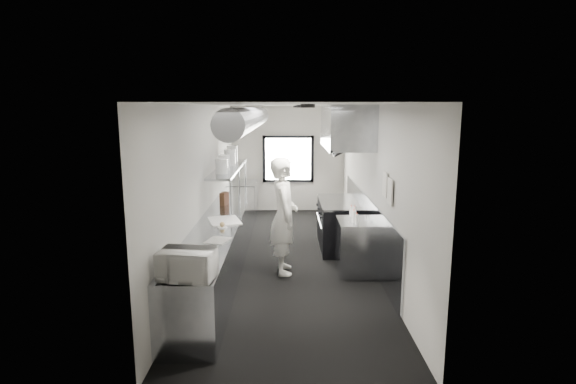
{
  "coord_description": "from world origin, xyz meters",
  "views": [
    {
      "loc": [
        -0.02,
        -8.0,
        2.76
      ],
      "look_at": [
        -0.01,
        -0.2,
        1.29
      ],
      "focal_mm": 28.21,
      "sensor_mm": 36.0,
      "label": 1
    }
  ],
  "objects_px": {
    "far_work_table": "(243,200)",
    "microwave": "(187,265)",
    "prep_counter": "(222,243)",
    "range": "(341,224)",
    "squeeze_bottle_a": "(357,219)",
    "squeeze_bottle_e": "(351,211)",
    "deli_tub_b": "(185,250)",
    "cutting_board": "(224,221)",
    "plate_stack_a": "(222,166)",
    "exhaust_hood": "(346,127)",
    "squeeze_bottle_d": "(354,212)",
    "line_cook": "(284,216)",
    "pass_shelf": "(229,169)",
    "plate_stack_c": "(230,158)",
    "small_plate": "(222,227)",
    "knife_block": "(224,199)",
    "bottle_station": "(357,247)",
    "plate_stack_b": "(224,163)",
    "squeeze_bottle_b": "(354,216)",
    "squeeze_bottle_c": "(354,215)",
    "deli_tub_a": "(186,252)",
    "plate_stack_d": "(232,154)"
  },
  "relations": [
    {
      "from": "knife_block",
      "to": "squeeze_bottle_d",
      "type": "xyz_separation_m",
      "value": [
        2.36,
        -1.06,
        -0.03
      ]
    },
    {
      "from": "cutting_board",
      "to": "prep_counter",
      "type": "bearing_deg",
      "value": 109.55
    },
    {
      "from": "far_work_table",
      "to": "bottle_station",
      "type": "bearing_deg",
      "value": -59.47
    },
    {
      "from": "small_plate",
      "to": "plate_stack_c",
      "type": "xyz_separation_m",
      "value": [
        -0.17,
        2.43,
        0.83
      ]
    },
    {
      "from": "cutting_board",
      "to": "plate_stack_c",
      "type": "height_order",
      "value": "plate_stack_c"
    },
    {
      "from": "deli_tub_b",
      "to": "squeeze_bottle_a",
      "type": "height_order",
      "value": "squeeze_bottle_a"
    },
    {
      "from": "line_cook",
      "to": "microwave",
      "type": "bearing_deg",
      "value": 153.12
    },
    {
      "from": "plate_stack_a",
      "to": "plate_stack_d",
      "type": "xyz_separation_m",
      "value": [
        -0.01,
        1.71,
        0.05
      ]
    },
    {
      "from": "prep_counter",
      "to": "deli_tub_b",
      "type": "height_order",
      "value": "deli_tub_b"
    },
    {
      "from": "squeeze_bottle_a",
      "to": "line_cook",
      "type": "bearing_deg",
      "value": 166.73
    },
    {
      "from": "small_plate",
      "to": "squeeze_bottle_d",
      "type": "distance_m",
      "value": 2.25
    },
    {
      "from": "small_plate",
      "to": "squeeze_bottle_d",
      "type": "relative_size",
      "value": 0.83
    },
    {
      "from": "plate_stack_a",
      "to": "plate_stack_b",
      "type": "relative_size",
      "value": 0.91
    },
    {
      "from": "cutting_board",
      "to": "plate_stack_a",
      "type": "relative_size",
      "value": 2.39
    },
    {
      "from": "squeeze_bottle_b",
      "to": "deli_tub_a",
      "type": "bearing_deg",
      "value": -144.75
    },
    {
      "from": "deli_tub_b",
      "to": "line_cook",
      "type": "bearing_deg",
      "value": 54.85
    },
    {
      "from": "squeeze_bottle_a",
      "to": "squeeze_bottle_e",
      "type": "height_order",
      "value": "squeeze_bottle_e"
    },
    {
      "from": "microwave",
      "to": "plate_stack_a",
      "type": "bearing_deg",
      "value": 99.47
    },
    {
      "from": "small_plate",
      "to": "knife_block",
      "type": "distance_m",
      "value": 1.71
    },
    {
      "from": "deli_tub_b",
      "to": "far_work_table",
      "type": "bearing_deg",
      "value": 88.18
    },
    {
      "from": "line_cook",
      "to": "deli_tub_b",
      "type": "relative_size",
      "value": 13.37
    },
    {
      "from": "bottle_station",
      "to": "plate_stack_b",
      "type": "relative_size",
      "value": 3.06
    },
    {
      "from": "prep_counter",
      "to": "plate_stack_a",
      "type": "relative_size",
      "value": 22.5
    },
    {
      "from": "range",
      "to": "squeeze_bottle_a",
      "type": "xyz_separation_m",
      "value": [
        0.05,
        -1.65,
        0.51
      ]
    },
    {
      "from": "far_work_table",
      "to": "squeeze_bottle_b",
      "type": "height_order",
      "value": "squeeze_bottle_b"
    },
    {
      "from": "bottle_station",
      "to": "line_cook",
      "type": "height_order",
      "value": "line_cook"
    },
    {
      "from": "prep_counter",
      "to": "far_work_table",
      "type": "distance_m",
      "value": 3.7
    },
    {
      "from": "prep_counter",
      "to": "plate_stack_b",
      "type": "xyz_separation_m",
      "value": [
        -0.08,
        1.08,
        1.27
      ]
    },
    {
      "from": "squeeze_bottle_a",
      "to": "squeeze_bottle_e",
      "type": "distance_m",
      "value": 0.54
    },
    {
      "from": "line_cook",
      "to": "small_plate",
      "type": "bearing_deg",
      "value": 110.74
    },
    {
      "from": "far_work_table",
      "to": "squeeze_bottle_b",
      "type": "xyz_separation_m",
      "value": [
        2.21,
        -4.02,
        0.55
      ]
    },
    {
      "from": "prep_counter",
      "to": "range",
      "type": "bearing_deg",
      "value": 28.74
    },
    {
      "from": "deli_tub_b",
      "to": "pass_shelf",
      "type": "bearing_deg",
      "value": 87.7
    },
    {
      "from": "plate_stack_a",
      "to": "squeeze_bottle_a",
      "type": "bearing_deg",
      "value": -25.18
    },
    {
      "from": "prep_counter",
      "to": "pass_shelf",
      "type": "xyz_separation_m",
      "value": [
        -0.04,
        1.5,
        1.09
      ]
    },
    {
      "from": "prep_counter",
      "to": "squeeze_bottle_c",
      "type": "height_order",
      "value": "squeeze_bottle_c"
    },
    {
      "from": "far_work_table",
      "to": "squeeze_bottle_c",
      "type": "bearing_deg",
      "value": -60.03
    },
    {
      "from": "range",
      "to": "far_work_table",
      "type": "xyz_separation_m",
      "value": [
        -2.19,
        2.5,
        -0.02
      ]
    },
    {
      "from": "prep_counter",
      "to": "range",
      "type": "xyz_separation_m",
      "value": [
        2.19,
        1.2,
        0.02
      ]
    },
    {
      "from": "far_work_table",
      "to": "microwave",
      "type": "xyz_separation_m",
      "value": [
        0.03,
        -6.49,
        0.62
      ]
    },
    {
      "from": "pass_shelf",
      "to": "plate_stack_c",
      "type": "xyz_separation_m",
      "value": [
        -0.02,
        0.29,
        0.2
      ]
    },
    {
      "from": "range",
      "to": "squeeze_bottle_e",
      "type": "distance_m",
      "value": 1.23
    },
    {
      "from": "exhaust_hood",
      "to": "range",
      "type": "bearing_deg",
      "value": 180.0
    },
    {
      "from": "plate_stack_a",
      "to": "deli_tub_a",
      "type": "bearing_deg",
      "value": -92.13
    },
    {
      "from": "pass_shelf",
      "to": "range",
      "type": "xyz_separation_m",
      "value": [
        2.23,
        -0.3,
        -1.07
      ]
    },
    {
      "from": "squeeze_bottle_e",
      "to": "plate_stack_b",
      "type": "bearing_deg",
      "value": 156.75
    },
    {
      "from": "squeeze_bottle_d",
      "to": "range",
      "type": "bearing_deg",
      "value": 93.79
    },
    {
      "from": "microwave",
      "to": "plate_stack_c",
      "type": "relative_size",
      "value": 1.66
    },
    {
      "from": "squeeze_bottle_a",
      "to": "squeeze_bottle_d",
      "type": "xyz_separation_m",
      "value": [
        0.03,
        0.44,
        0.01
      ]
    },
    {
      "from": "exhaust_hood",
      "to": "far_work_table",
      "type": "xyz_separation_m",
      "value": [
        -2.25,
        2.5,
        -1.94
      ]
    }
  ]
}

